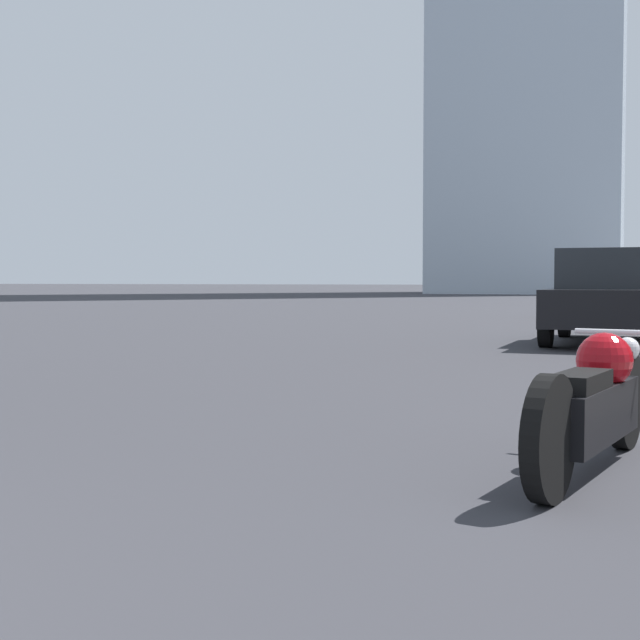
{
  "coord_description": "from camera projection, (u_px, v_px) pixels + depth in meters",
  "views": [
    {
      "loc": [
        3.85,
        -0.64,
        1.11
      ],
      "look_at": [
        1.43,
        6.11,
        0.79
      ],
      "focal_mm": 50.0,
      "sensor_mm": 36.0,
      "label": 1
    }
  ],
  "objects": [
    {
      "name": "motorcycle",
      "position": [
        595.0,
        403.0,
        5.17
      ],
      "size": [
        0.74,
        2.31,
        0.8
      ],
      "rotation": [
        0.0,
        0.0,
        -0.2
      ],
      "color": "black",
      "rests_on": "ground_plane"
    },
    {
      "name": "parked_car_silver",
      "position": [
        619.0,
        287.0,
        26.32
      ],
      "size": [
        2.17,
        4.29,
        1.79
      ],
      "rotation": [
        0.0,
        0.0,
        0.1
      ],
      "color": "#BCBCC1",
      "rests_on": "ground_plane"
    },
    {
      "name": "parked_car_black",
      "position": [
        604.0,
        296.0,
        15.62
      ],
      "size": [
        1.93,
        4.61,
        1.64
      ],
      "rotation": [
        0.0,
        0.0,
        -0.03
      ],
      "color": "black",
      "rests_on": "ground_plane"
    }
  ]
}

